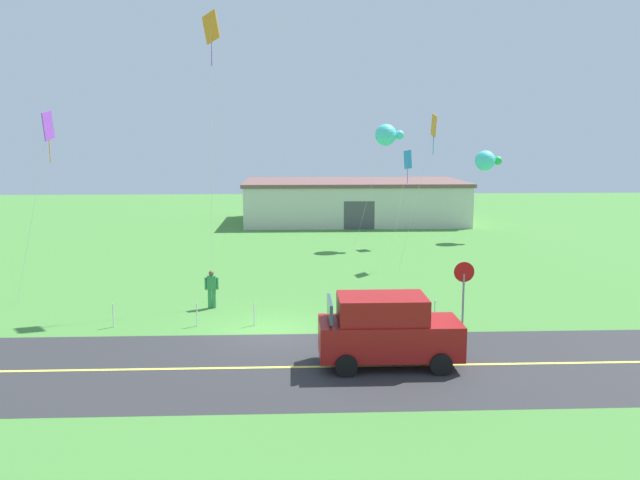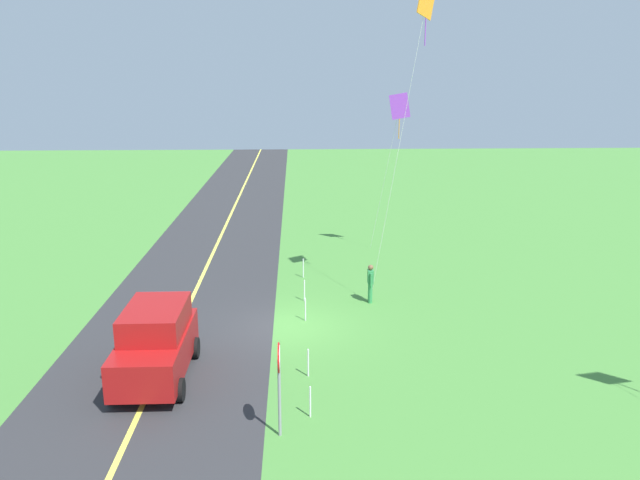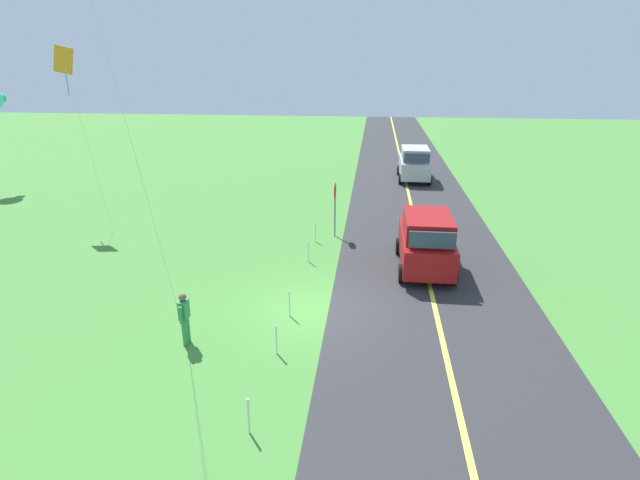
{
  "view_description": "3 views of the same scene",
  "coord_description": "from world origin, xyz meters",
  "views": [
    {
      "loc": [
        0.9,
        -23.68,
        7.09
      ],
      "look_at": [
        1.94,
        0.74,
        3.28
      ],
      "focal_mm": 36.95,
      "sensor_mm": 36.0,
      "label": 1
    },
    {
      "loc": [
        21.49,
        0.34,
        8.9
      ],
      "look_at": [
        0.78,
        1.2,
        3.51
      ],
      "focal_mm": 34.87,
      "sensor_mm": 36.0,
      "label": 2
    },
    {
      "loc": [
        -14.35,
        -1.81,
        7.71
      ],
      "look_at": [
        -0.09,
        -0.22,
        2.47
      ],
      "focal_mm": 27.57,
      "sensor_mm": 36.0,
      "label": 3
    }
  ],
  "objects": [
    {
      "name": "kite_blue_mid",
      "position": [
        7.09,
        19.34,
        7.26
      ],
      "size": [
        3.56,
        3.38,
        7.97
      ],
      "color": "silver",
      "rests_on": "ground"
    },
    {
      "name": "kite_yellow_high",
      "position": [
        8.75,
        12.9,
        7.61
      ],
      "size": [
        2.29,
        3.07,
        8.44
      ],
      "color": "silver",
      "rests_on": "ground"
    },
    {
      "name": "car_suv_foreground",
      "position": [
        3.84,
        -3.93,
        1.15
      ],
      "size": [
        4.4,
        2.12,
        2.24
      ],
      "color": "maroon",
      "rests_on": "ground"
    },
    {
      "name": "kite_orange_near",
      "position": [
        -9.61,
        5.55,
        7.46
      ],
      "size": [
        1.46,
        1.69,
        8.27
      ],
      "color": "silver",
      "rests_on": "ground"
    },
    {
      "name": "warehouse_distant",
      "position": [
        6.13,
        32.01,
        1.75
      ],
      "size": [
        18.36,
        10.2,
        3.5
      ],
      "color": "beige",
      "rests_on": "ground"
    },
    {
      "name": "fence_post_4",
      "position": [
        6.37,
        0.7,
        0.45
      ],
      "size": [
        0.05,
        0.05,
        0.9
      ],
      "primitive_type": "cylinder",
      "color": "silver",
      "rests_on": "ground"
    },
    {
      "name": "stop_sign",
      "position": [
        7.24,
        -0.1,
        1.8
      ],
      "size": [
        0.76,
        0.08,
        2.56
      ],
      "color": "gray",
      "rests_on": "ground"
    },
    {
      "name": "fence_post_2",
      "position": [
        -0.57,
        0.7,
        0.45
      ],
      "size": [
        0.05,
        0.05,
        0.9
      ],
      "primitive_type": "cylinder",
      "color": "silver",
      "rests_on": "ground"
    },
    {
      "name": "ground_plane",
      "position": [
        0.0,
        0.0,
        -0.05
      ],
      "size": [
        120.0,
        120.0,
        0.1
      ],
      "primitive_type": "cube",
      "color": "#478438"
    },
    {
      "name": "asphalt_road",
      "position": [
        0.0,
        -4.0,
        0.0
      ],
      "size": [
        120.0,
        7.0,
        0.0
      ],
      "primitive_type": "cube",
      "color": "#2D2D30",
      "rests_on": "ground"
    },
    {
      "name": "fence_post_0",
      "position": [
        -5.87,
        0.7,
        0.45
      ],
      "size": [
        0.05,
        0.05,
        0.9
      ],
      "primitive_type": "cylinder",
      "color": "silver",
      "rests_on": "ground"
    },
    {
      "name": "kite_green_far",
      "position": [
        14.36,
        21.61,
        5.51
      ],
      "size": [
        3.18,
        1.4,
        6.22
      ],
      "color": "silver",
      "rests_on": "ground"
    },
    {
      "name": "kite_red_low",
      "position": [
        -2.47,
        5.2,
        11.44
      ],
      "size": [
        0.85,
        2.28,
        12.39
      ],
      "color": "silver",
      "rests_on": "ground"
    },
    {
      "name": "kite_pink_drift",
      "position": [
        8.51,
        19.48,
        5.56
      ],
      "size": [
        1.69,
        3.84,
        6.32
      ],
      "color": "silver",
      "rests_on": "ground"
    },
    {
      "name": "road_centre_stripe",
      "position": [
        0.0,
        -4.0,
        0.01
      ],
      "size": [
        120.0,
        0.16,
        0.0
      ],
      "primitive_type": "cube",
      "color": "#E5E04C",
      "rests_on": "asphalt_road"
    },
    {
      "name": "fence_post_3",
      "position": [
        3.98,
        0.7,
        0.45
      ],
      "size": [
        0.05,
        0.05,
        0.9
      ],
      "primitive_type": "cylinder",
      "color": "silver",
      "rests_on": "ground"
    },
    {
      "name": "person_adult_near",
      "position": [
        -2.49,
        3.39,
        0.86
      ],
      "size": [
        0.58,
        0.22,
        1.6
      ],
      "rotation": [
        0.0,
        0.0,
        3.92
      ],
      "color": "#338C4C",
      "rests_on": "ground"
    },
    {
      "name": "fence_post_1",
      "position": [
        -2.74,
        0.7,
        0.45
      ],
      "size": [
        0.05,
        0.05,
        0.9
      ],
      "primitive_type": "cylinder",
      "color": "silver",
      "rests_on": "ground"
    }
  ]
}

